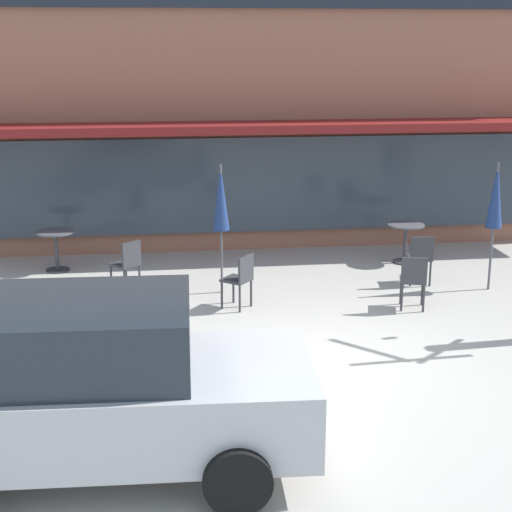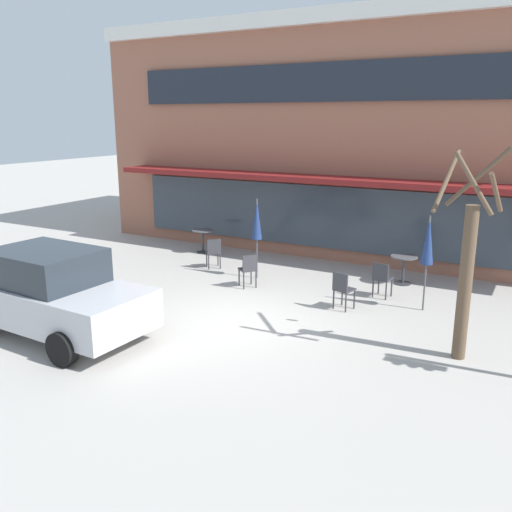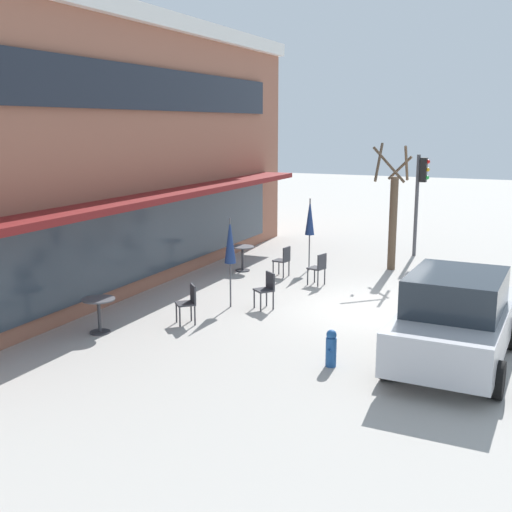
% 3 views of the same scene
% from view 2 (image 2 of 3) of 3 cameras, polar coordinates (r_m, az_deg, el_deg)
% --- Properties ---
extents(ground_plane, '(80.00, 80.00, 0.00)m').
position_cam_2_polar(ground_plane, '(11.76, -2.62, -7.05)').
color(ground_plane, '#ADA8A0').
extents(building_facade, '(17.24, 9.10, 7.34)m').
position_cam_2_polar(building_facade, '(20.13, 12.61, 12.26)').
color(building_facade, '#935B47').
rests_on(building_facade, ground).
extents(cafe_table_near_wall, '(0.70, 0.70, 0.76)m').
position_cam_2_polar(cafe_table_near_wall, '(17.70, -5.63, 1.97)').
color(cafe_table_near_wall, '#333338').
rests_on(cafe_table_near_wall, ground).
extents(cafe_table_streetside, '(0.70, 0.70, 0.76)m').
position_cam_2_polar(cafe_table_streetside, '(14.81, 15.28, -0.93)').
color(cafe_table_streetside, '#333338').
rests_on(cafe_table_streetside, ground).
extents(patio_umbrella_green_folded, '(0.28, 0.28, 2.20)m').
position_cam_2_polar(patio_umbrella_green_folded, '(14.56, 0.09, 3.82)').
color(patio_umbrella_green_folded, '#4C4C51').
rests_on(patio_umbrella_green_folded, ground).
extents(patio_umbrella_cream_folded, '(0.28, 0.28, 2.20)m').
position_cam_2_polar(patio_umbrella_cream_folded, '(12.64, 17.67, 1.51)').
color(patio_umbrella_cream_folded, '#4C4C51').
rests_on(patio_umbrella_cream_folded, ground).
extents(cafe_chair_0, '(0.56, 0.56, 0.89)m').
position_cam_2_polar(cafe_chair_0, '(13.98, -0.79, -1.27)').
color(cafe_chair_0, '#333338').
rests_on(cafe_chair_0, ground).
extents(cafe_chair_1, '(0.45, 0.45, 0.89)m').
position_cam_2_polar(cafe_chair_1, '(13.54, 13.09, -2.18)').
color(cafe_chair_1, '#333338').
rests_on(cafe_chair_1, ground).
extents(cafe_chair_2, '(0.57, 0.57, 0.89)m').
position_cam_2_polar(cafe_chair_2, '(15.81, -4.48, 0.54)').
color(cafe_chair_2, '#333338').
rests_on(cafe_chair_2, ground).
extents(cafe_chair_3, '(0.49, 0.49, 0.89)m').
position_cam_2_polar(cafe_chair_3, '(12.53, 9.10, -3.32)').
color(cafe_chair_3, '#333338').
rests_on(cafe_chair_3, ground).
extents(parked_sedan, '(4.27, 2.15, 1.76)m').
position_cam_2_polar(parked_sedan, '(11.65, -20.75, -3.64)').
color(parked_sedan, '#B7B7BC').
rests_on(parked_sedan, ground).
extents(street_tree, '(1.12, 1.06, 3.83)m').
position_cam_2_polar(street_tree, '(10.28, 21.25, -1.16)').
color(street_tree, brown).
rests_on(street_tree, ground).
extents(fire_hydrant, '(0.36, 0.20, 0.71)m').
position_cam_2_polar(fire_hydrant, '(13.85, -17.02, -2.81)').
color(fire_hydrant, '#1E4C8C').
rests_on(fire_hydrant, ground).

